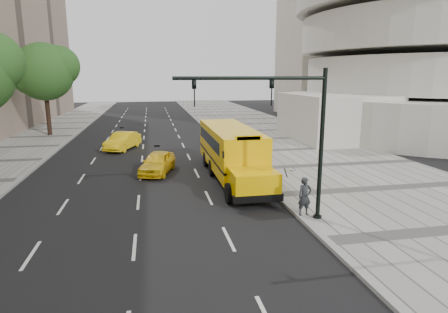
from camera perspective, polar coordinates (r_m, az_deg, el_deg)
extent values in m
plane|color=black|center=(23.80, -10.18, -2.82)|extent=(140.00, 140.00, 0.00)
cube|color=#98958F|center=(26.73, 16.46, -1.31)|extent=(12.00, 140.00, 0.15)
cube|color=gray|center=(24.58, 3.94, -1.99)|extent=(0.30, 140.00, 0.15)
cube|color=gray|center=(25.02, -28.85, -3.25)|extent=(0.30, 140.00, 0.15)
cylinder|color=silver|center=(47.95, 28.22, 5.87)|extent=(32.00, 32.00, 4.00)
cylinder|color=silver|center=(47.78, 28.72, 10.75)|extent=(26.00, 26.00, 3.60)
cylinder|color=silver|center=(47.96, 29.25, 15.75)|extent=(27.60, 27.60, 3.60)
cube|color=beige|center=(64.63, 16.23, 21.91)|extent=(14.00, 12.00, 35.00)
cube|color=silver|center=(37.43, 16.48, 5.74)|extent=(8.00, 10.00, 4.40)
cylinder|color=black|center=(42.25, -25.30, 6.69)|extent=(0.44, 0.44, 5.76)
sphere|color=#214C19|center=(42.13, -25.75, 11.55)|extent=(5.70, 5.70, 5.70)
sphere|color=#214C19|center=(42.11, -23.80, 12.54)|extent=(3.99, 3.99, 3.99)
sphere|color=#214C19|center=(42.04, -27.36, 10.86)|extent=(3.70, 3.70, 3.70)
cube|color=#FFC000|center=(23.14, 0.90, 1.46)|extent=(2.50, 9.00, 2.45)
cube|color=#FFC000|center=(18.09, 4.50, -3.84)|extent=(2.20, 2.00, 1.10)
cube|color=black|center=(17.45, 5.25, -6.36)|extent=(2.38, 0.25, 0.35)
cube|color=black|center=(23.24, 0.89, 0.18)|extent=(2.52, 9.00, 0.12)
cube|color=black|center=(18.81, 3.70, 0.40)|extent=(2.05, 0.10, 0.90)
cube|color=black|center=(23.54, 0.65, 2.81)|extent=(2.52, 7.50, 0.70)
cube|color=#FFC000|center=(18.65, 3.74, 2.80)|extent=(1.40, 0.12, 0.28)
ellipsoid|color=silver|center=(17.08, 10.73, -2.21)|extent=(0.32, 0.32, 0.14)
cylinder|color=black|center=(17.24, 9.69, -2.72)|extent=(0.36, 0.47, 0.58)
cylinder|color=black|center=(18.29, 0.79, -5.59)|extent=(0.30, 1.00, 1.00)
cylinder|color=black|center=(18.86, 7.55, -5.14)|extent=(0.30, 1.00, 1.00)
cylinder|color=black|center=(23.21, -1.85, -1.74)|extent=(0.30, 1.00, 1.00)
cylinder|color=black|center=(23.66, 3.56, -1.48)|extent=(0.30, 1.00, 1.00)
cylinder|color=black|center=(25.61, -2.75, -0.42)|extent=(0.30, 1.00, 1.00)
cylinder|color=black|center=(26.03, 2.18, -0.21)|extent=(0.30, 1.00, 1.00)
imported|color=yellow|center=(24.15, -10.09, -0.91)|extent=(2.75, 4.34, 1.38)
imported|color=yellow|center=(32.59, -15.19, 2.30)|extent=(3.03, 4.66, 1.45)
imported|color=#282C2F|center=(16.57, 12.19, -5.98)|extent=(0.64, 0.44, 1.69)
cylinder|color=black|center=(15.87, 14.59, 1.32)|extent=(0.18, 0.18, 6.40)
cylinder|color=black|center=(16.70, 14.02, -9.10)|extent=(0.36, 0.36, 0.25)
cylinder|color=black|center=(14.55, 4.24, 11.82)|extent=(6.00, 0.14, 0.14)
imported|color=black|center=(14.79, 7.24, 9.64)|extent=(0.16, 0.20, 1.00)
imported|color=black|center=(14.14, -4.55, 9.58)|extent=(0.16, 0.20, 1.00)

